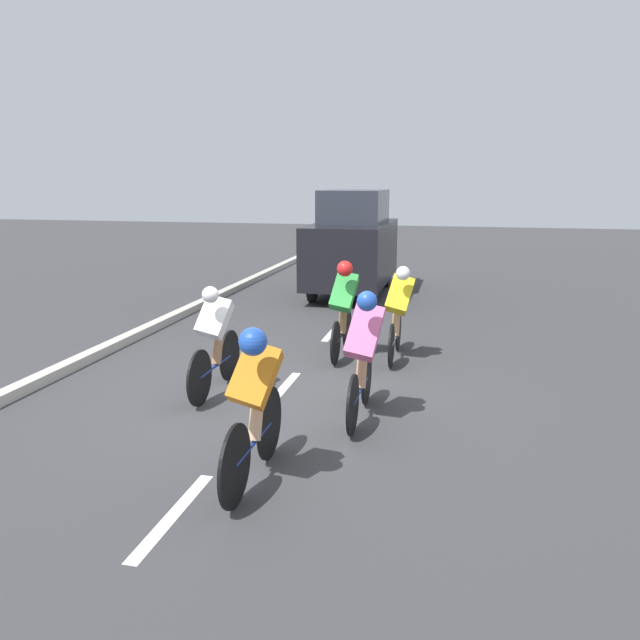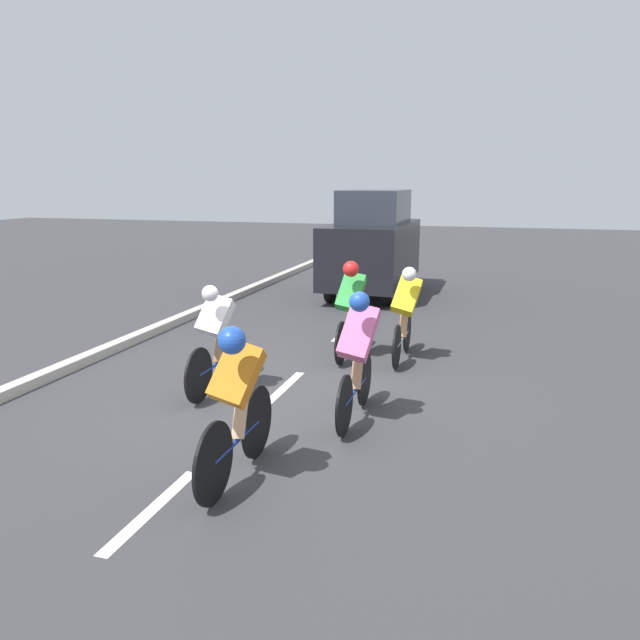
{
  "view_description": "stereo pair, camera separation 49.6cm",
  "coord_description": "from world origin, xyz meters",
  "px_view_note": "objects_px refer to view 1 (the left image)",
  "views": [
    {
      "loc": [
        -2.19,
        7.13,
        2.67
      ],
      "look_at": [
        -0.5,
        -0.29,
        0.95
      ],
      "focal_mm": 35.0,
      "sensor_mm": 36.0,
      "label": 1
    },
    {
      "loc": [
        -2.67,
        7.01,
        2.67
      ],
      "look_at": [
        -0.5,
        -0.29,
        0.95
      ],
      "focal_mm": 35.0,
      "sensor_mm": 36.0,
      "label": 2
    }
  ],
  "objects_px": {
    "cyclist_white": "(215,338)",
    "support_car": "(353,244)",
    "cyclist_yellow": "(398,310)",
    "cyclist_pink": "(363,352)",
    "cyclist_green": "(343,305)",
    "cyclist_orange": "(254,400)"
  },
  "relations": [
    {
      "from": "cyclist_white",
      "to": "cyclist_yellow",
      "type": "bearing_deg",
      "value": -135.21
    },
    {
      "from": "cyclist_pink",
      "to": "cyclist_yellow",
      "type": "bearing_deg",
      "value": -92.82
    },
    {
      "from": "cyclist_pink",
      "to": "cyclist_orange",
      "type": "xyz_separation_m",
      "value": [
        0.68,
        1.71,
        -0.01
      ]
    },
    {
      "from": "cyclist_white",
      "to": "cyclist_green",
      "type": "distance_m",
      "value": 2.36
    },
    {
      "from": "cyclist_white",
      "to": "support_car",
      "type": "relative_size",
      "value": 0.44
    },
    {
      "from": "cyclist_yellow",
      "to": "cyclist_white",
      "type": "relative_size",
      "value": 0.96
    },
    {
      "from": "cyclist_pink",
      "to": "support_car",
      "type": "distance_m",
      "value": 8.03
    },
    {
      "from": "cyclist_yellow",
      "to": "cyclist_pink",
      "type": "bearing_deg",
      "value": 87.18
    },
    {
      "from": "cyclist_yellow",
      "to": "cyclist_white",
      "type": "xyz_separation_m",
      "value": [
        2.08,
        2.06,
        -0.03
      ]
    },
    {
      "from": "cyclist_pink",
      "to": "cyclist_white",
      "type": "bearing_deg",
      "value": -14.08
    },
    {
      "from": "cyclist_pink",
      "to": "support_car",
      "type": "xyz_separation_m",
      "value": [
        1.5,
        -7.88,
        0.38
      ]
    },
    {
      "from": "support_car",
      "to": "cyclist_pink",
      "type": "bearing_deg",
      "value": 100.76
    },
    {
      "from": "cyclist_yellow",
      "to": "cyclist_pink",
      "type": "relative_size",
      "value": 0.99
    },
    {
      "from": "cyclist_yellow",
      "to": "cyclist_white",
      "type": "distance_m",
      "value": 2.93
    },
    {
      "from": "cyclist_white",
      "to": "cyclist_orange",
      "type": "height_order",
      "value": "cyclist_orange"
    },
    {
      "from": "cyclist_pink",
      "to": "cyclist_orange",
      "type": "height_order",
      "value": "cyclist_pink"
    },
    {
      "from": "cyclist_green",
      "to": "support_car",
      "type": "distance_m",
      "value": 5.47
    },
    {
      "from": "cyclist_white",
      "to": "cyclist_green",
      "type": "bearing_deg",
      "value": -122.2
    },
    {
      "from": "cyclist_white",
      "to": "cyclist_pink",
      "type": "distance_m",
      "value": 2.01
    },
    {
      "from": "cyclist_green",
      "to": "cyclist_orange",
      "type": "relative_size",
      "value": 0.96
    },
    {
      "from": "cyclist_white",
      "to": "support_car",
      "type": "xyz_separation_m",
      "value": [
        -0.45,
        -7.4,
        0.45
      ]
    },
    {
      "from": "cyclist_yellow",
      "to": "support_car",
      "type": "distance_m",
      "value": 5.59
    }
  ]
}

